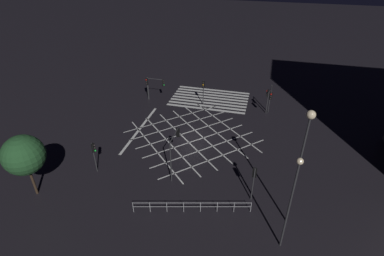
# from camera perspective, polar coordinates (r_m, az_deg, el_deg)

# --- Properties ---
(ground_plane) EXTENTS (200.00, 200.00, 0.00)m
(ground_plane) POSITION_cam_1_polar(r_m,az_deg,el_deg) (34.85, -0.00, -1.57)
(ground_plane) COLOR black
(road_markings) EXTENTS (16.33, 21.76, 0.01)m
(road_markings) POSITION_cam_1_polar(r_m,az_deg,el_deg) (40.29, 1.86, 3.34)
(road_markings) COLOR silver
(road_markings) RESTS_ON ground_plane
(traffic_light_median_north) EXTENTS (0.36, 2.70, 4.52)m
(traffic_light_median_north) POSITION_cam_1_polar(r_m,az_deg,el_deg) (27.73, -3.31, -3.07)
(traffic_light_median_north) COLOR #2D2D30
(traffic_light_median_north) RESTS_ON ground_plane
(traffic_light_ne_main) EXTENTS (0.39, 0.36, 3.33)m
(traffic_light_ne_main) POSITION_cam_1_polar(r_m,az_deg,el_deg) (29.78, -18.14, -4.30)
(traffic_light_ne_main) COLOR #2D2D30
(traffic_light_ne_main) RESTS_ON ground_plane
(traffic_light_median_south) EXTENTS (0.36, 0.39, 3.57)m
(traffic_light_median_south) POSITION_cam_1_polar(r_m,az_deg,el_deg) (40.66, 2.15, 7.62)
(traffic_light_median_south) COLOR #2D2D30
(traffic_light_median_south) RESTS_ON ground_plane
(traffic_light_sw_cross) EXTENTS (0.36, 2.36, 3.94)m
(traffic_light_sw_cross) POSITION_cam_1_polar(r_m,az_deg,el_deg) (38.75, 14.73, 5.84)
(traffic_light_sw_cross) COLOR #2D2D30
(traffic_light_sw_cross) RESTS_ON ground_plane
(traffic_light_se_main) EXTENTS (2.53, 0.36, 3.35)m
(traffic_light_se_main) POSITION_cam_1_polar(r_m,az_deg,el_deg) (42.33, -6.67, 8.29)
(traffic_light_se_main) COLOR #2D2D30
(traffic_light_se_main) RESTS_ON ground_plane
(traffic_light_sw_main) EXTENTS (0.39, 0.36, 3.40)m
(traffic_light_sw_main) POSITION_cam_1_polar(r_m,az_deg,el_deg) (39.72, 14.18, 5.84)
(traffic_light_sw_main) COLOR #2D2D30
(traffic_light_sw_main) RESTS_ON ground_plane
(traffic_light_nw_cross) EXTENTS (0.36, 0.39, 3.44)m
(traffic_light_nw_cross) POSITION_cam_1_polar(r_m,az_deg,el_deg) (25.89, 11.71, -9.13)
(traffic_light_nw_cross) COLOR #2D2D30
(traffic_light_nw_cross) RESTS_ON ground_plane
(traffic_light_se_cross) EXTENTS (0.36, 0.39, 3.28)m
(traffic_light_se_cross) POSITION_cam_1_polar(r_m,az_deg,el_deg) (42.74, -8.57, 8.22)
(traffic_light_se_cross) COLOR #2D2D30
(traffic_light_se_cross) RESTS_ON ground_plane
(street_lamp_east) EXTENTS (0.61, 0.61, 10.10)m
(street_lamp_east) POSITION_cam_1_polar(r_m,az_deg,el_deg) (21.67, 20.58, -2.84)
(street_lamp_east) COLOR #2D2D30
(street_lamp_east) RESTS_ON ground_plane
(street_lamp_west) EXTENTS (0.44, 0.44, 8.08)m
(street_lamp_west) POSITION_cam_1_polar(r_m,az_deg,el_deg) (20.97, 18.61, -11.56)
(street_lamp_west) COLOR #2D2D30
(street_lamp_west) RESTS_ON ground_plane
(street_tree_near) EXTENTS (3.44, 3.44, 5.98)m
(street_tree_near) POSITION_cam_1_polar(r_m,az_deg,el_deg) (28.39, -29.43, -4.53)
(street_tree_near) COLOR #38281C
(street_tree_near) RESTS_ON ground_plane
(pedestrian_railing) EXTENTS (9.50, 2.49, 1.05)m
(pedestrian_railing) POSITION_cam_1_polar(r_m,az_deg,el_deg) (25.49, -0.00, -14.62)
(pedestrian_railing) COLOR #B7B7BC
(pedestrian_railing) RESTS_ON ground_plane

